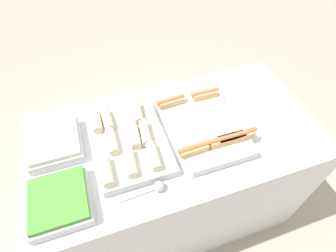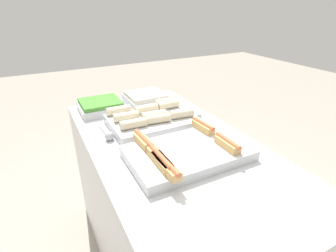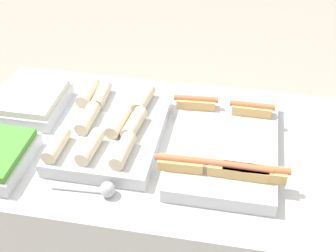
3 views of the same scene
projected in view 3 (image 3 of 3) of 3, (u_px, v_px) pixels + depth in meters
The scene contains 6 objects.
counter at pixel (178, 233), 1.92m from camera, with size 1.56×0.80×0.94m.
tray_hotdogs at pixel (226, 145), 1.58m from camera, with size 0.42×0.55×0.10m.
tray_wraps at pixel (110, 129), 1.65m from camera, with size 0.35×0.49×0.10m.
tray_side_back at pixel (30, 101), 1.79m from camera, with size 0.25×0.27×0.07m.
serving_spoon_near at pixel (104, 190), 1.43m from camera, with size 0.21×0.05×0.05m.
serving_spoon_far at pixel (144, 92), 1.86m from camera, with size 0.20×0.05×0.05m.
Camera 3 is at (0.19, -1.24, 1.99)m, focal length 50.00 mm.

